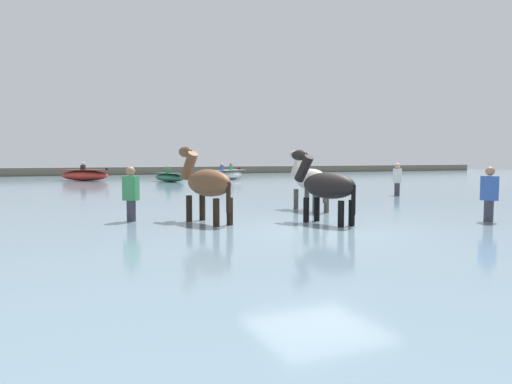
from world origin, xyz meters
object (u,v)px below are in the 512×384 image
at_px(horse_lead_black, 326,188).
at_px(boat_far_offshore, 170,177).
at_px(boat_near_port, 85,175).
at_px(person_spectator_far, 489,201).
at_px(person_onlooker_right, 131,201).
at_px(boat_mid_channel, 230,174).
at_px(horse_trailing_pinto, 309,181).
at_px(horse_flank_bay, 207,185).
at_px(person_wading_close, 397,183).

relative_size(horse_lead_black, boat_far_offshore, 0.72).
bearing_deg(boat_near_port, person_spectator_far, -73.58).
bearing_deg(person_onlooker_right, boat_near_port, 89.17).
distance_m(horse_lead_black, boat_mid_channel, 21.41).
bearing_deg(horse_trailing_pinto, horse_lead_black, -112.20).
bearing_deg(horse_lead_black, person_onlooker_right, 151.40).
height_order(horse_trailing_pinto, horse_flank_bay, horse_flank_bay).
xyz_separation_m(horse_trailing_pinto, boat_mid_channel, (4.58, 18.36, -0.47)).
height_order(horse_lead_black, boat_mid_channel, horse_lead_black).
bearing_deg(horse_lead_black, person_wading_close, 39.62).
relative_size(horse_trailing_pinto, boat_mid_channel, 0.71).
xyz_separation_m(horse_lead_black, boat_mid_channel, (5.53, 20.68, -0.45)).
bearing_deg(boat_mid_channel, boat_far_offshore, -160.18).
bearing_deg(person_onlooker_right, boat_mid_channel, 63.48).
distance_m(boat_near_port, person_onlooker_right, 20.43).
distance_m(boat_mid_channel, person_wading_close, 15.25).
relative_size(horse_flank_bay, boat_near_port, 0.64).
relative_size(horse_trailing_pinto, boat_far_offshore, 0.73).
xyz_separation_m(boat_near_port, person_onlooker_right, (-0.30, -20.43, 0.10)).
bearing_deg(person_spectator_far, horse_lead_black, 161.63).
bearing_deg(boat_mid_channel, horse_lead_black, -104.98).
distance_m(boat_far_offshore, person_wading_close, 14.69).
xyz_separation_m(horse_trailing_pinto, horse_flank_bay, (-3.25, -1.18, 0.03)).
height_order(boat_near_port, person_wading_close, person_wading_close).
xyz_separation_m(boat_far_offshore, person_onlooker_right, (-4.86, -17.03, 0.19)).
bearing_deg(boat_far_offshore, boat_mid_channel, 19.82).
height_order(horse_lead_black, person_onlooker_right, horse_lead_black).
bearing_deg(person_onlooker_right, horse_flank_bay, -32.04).
height_order(boat_mid_channel, person_wading_close, person_wading_close).
xyz_separation_m(horse_lead_black, boat_far_offshore, (1.10, 19.08, -0.50)).
distance_m(horse_flank_bay, boat_mid_channel, 21.06).
height_order(horse_trailing_pinto, boat_mid_channel, horse_trailing_pinto).
xyz_separation_m(horse_lead_black, person_spectator_far, (3.50, -1.16, -0.32)).
bearing_deg(person_onlooker_right, horse_trailing_pinto, 3.25).
relative_size(boat_far_offshore, person_wading_close, 1.70).
relative_size(boat_mid_channel, boat_near_port, 0.88).
distance_m(boat_far_offshore, boat_near_port, 5.69).
relative_size(horse_trailing_pinto, person_onlooker_right, 1.25).
bearing_deg(horse_trailing_pinto, person_spectator_far, -53.72).
relative_size(boat_mid_channel, person_onlooker_right, 1.76).
bearing_deg(horse_flank_bay, person_wading_close, 25.93).
bearing_deg(person_spectator_far, horse_trailing_pinto, 126.28).
relative_size(horse_trailing_pinto, boat_near_port, 0.62).
xyz_separation_m(horse_lead_black, horse_trailing_pinto, (0.95, 2.32, 0.02)).
xyz_separation_m(boat_far_offshore, person_spectator_far, (2.41, -20.24, 0.19)).
distance_m(horse_flank_bay, person_onlooker_right, 1.76).
bearing_deg(person_wading_close, boat_mid_channel, 94.00).
distance_m(horse_trailing_pinto, horse_flank_bay, 3.45).
distance_m(horse_trailing_pinto, boat_far_offshore, 16.77).
relative_size(horse_lead_black, horse_flank_bay, 0.96).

